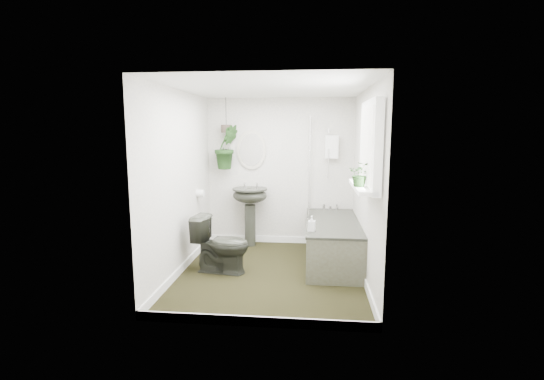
# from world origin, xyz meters

# --- Properties ---
(floor) EXTENTS (2.30, 2.80, 0.02)m
(floor) POSITION_xyz_m (0.00, 0.00, -0.01)
(floor) COLOR black
(floor) RESTS_ON ground
(ceiling) EXTENTS (2.30, 2.80, 0.02)m
(ceiling) POSITION_xyz_m (0.00, 0.00, 2.31)
(ceiling) COLOR white
(ceiling) RESTS_ON ground
(wall_back) EXTENTS (2.30, 0.02, 2.30)m
(wall_back) POSITION_xyz_m (0.00, 1.41, 1.15)
(wall_back) COLOR silver
(wall_back) RESTS_ON ground
(wall_front) EXTENTS (2.30, 0.02, 2.30)m
(wall_front) POSITION_xyz_m (0.00, -1.41, 1.15)
(wall_front) COLOR silver
(wall_front) RESTS_ON ground
(wall_left) EXTENTS (0.02, 2.80, 2.30)m
(wall_left) POSITION_xyz_m (-1.16, 0.00, 1.15)
(wall_left) COLOR silver
(wall_left) RESTS_ON ground
(wall_right) EXTENTS (0.02, 2.80, 2.30)m
(wall_right) POSITION_xyz_m (1.16, 0.00, 1.15)
(wall_right) COLOR silver
(wall_right) RESTS_ON ground
(skirting) EXTENTS (2.30, 2.80, 0.10)m
(skirting) POSITION_xyz_m (0.00, 0.00, 0.05)
(skirting) COLOR white
(skirting) RESTS_ON floor
(bathtub) EXTENTS (0.72, 1.72, 0.58)m
(bathtub) POSITION_xyz_m (0.80, 0.50, 0.29)
(bathtub) COLOR #252720
(bathtub) RESTS_ON floor
(bath_screen) EXTENTS (0.04, 0.72, 1.40)m
(bath_screen) POSITION_xyz_m (0.47, 0.99, 1.28)
(bath_screen) COLOR silver
(bath_screen) RESTS_ON bathtub
(shower_box) EXTENTS (0.20, 0.10, 0.35)m
(shower_box) POSITION_xyz_m (0.80, 1.34, 1.55)
(shower_box) COLOR white
(shower_box) RESTS_ON wall_back
(oval_mirror) EXTENTS (0.46, 0.03, 0.62)m
(oval_mirror) POSITION_xyz_m (-0.45, 1.37, 1.50)
(oval_mirror) COLOR beige
(oval_mirror) RESTS_ON wall_back
(wall_sconce) EXTENTS (0.04, 0.04, 0.22)m
(wall_sconce) POSITION_xyz_m (-0.85, 1.36, 1.40)
(wall_sconce) COLOR black
(wall_sconce) RESTS_ON wall_back
(toilet_roll_holder) EXTENTS (0.11, 0.11, 0.11)m
(toilet_roll_holder) POSITION_xyz_m (-1.10, 0.70, 0.90)
(toilet_roll_holder) COLOR white
(toilet_roll_holder) RESTS_ON wall_left
(window_recess) EXTENTS (0.08, 1.00, 0.90)m
(window_recess) POSITION_xyz_m (1.09, -0.70, 1.65)
(window_recess) COLOR white
(window_recess) RESTS_ON wall_right
(window_sill) EXTENTS (0.18, 1.00, 0.04)m
(window_sill) POSITION_xyz_m (1.02, -0.70, 1.23)
(window_sill) COLOR white
(window_sill) RESTS_ON wall_right
(window_blinds) EXTENTS (0.01, 0.86, 0.76)m
(window_blinds) POSITION_xyz_m (1.04, -0.70, 1.65)
(window_blinds) COLOR white
(window_blinds) RESTS_ON wall_right
(toilet) EXTENTS (0.76, 0.50, 0.73)m
(toilet) POSITION_xyz_m (-0.63, -0.01, 0.36)
(toilet) COLOR #252720
(toilet) RESTS_ON floor
(pedestal_sink) EXTENTS (0.62, 0.56, 0.92)m
(pedestal_sink) POSITION_xyz_m (-0.45, 1.18, 0.46)
(pedestal_sink) COLOR #252720
(pedestal_sink) RESTS_ON floor
(sill_plant) EXTENTS (0.26, 0.23, 0.25)m
(sill_plant) POSITION_xyz_m (0.98, -0.83, 1.37)
(sill_plant) COLOR black
(sill_plant) RESTS_ON window_sill
(hanging_plant) EXTENTS (0.48, 0.45, 0.68)m
(hanging_plant) POSITION_xyz_m (-0.82, 1.25, 1.54)
(hanging_plant) COLOR black
(hanging_plant) RESTS_ON ceiling
(soap_bottle) EXTENTS (0.10, 0.10, 0.19)m
(soap_bottle) POSITION_xyz_m (0.51, -0.06, 0.67)
(soap_bottle) COLOR black
(soap_bottle) RESTS_ON bathtub
(hanging_pot) EXTENTS (0.16, 0.16, 0.12)m
(hanging_pot) POSITION_xyz_m (-0.82, 1.25, 1.83)
(hanging_pot) COLOR #43362E
(hanging_pot) RESTS_ON ceiling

